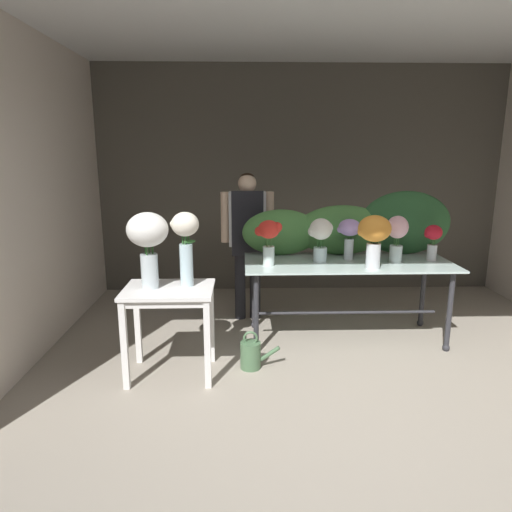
# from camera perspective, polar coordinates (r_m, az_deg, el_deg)

# --- Properties ---
(ground_plane) EXTENTS (8.17, 8.17, 0.00)m
(ground_plane) POSITION_cam_1_polar(r_m,az_deg,el_deg) (4.78, 7.91, -10.27)
(ground_plane) COLOR #9E9384
(wall_back) EXTENTS (5.42, 0.12, 2.95)m
(wall_back) POSITION_cam_1_polar(r_m,az_deg,el_deg) (6.24, 5.49, 9.26)
(wall_back) COLOR #5B564C
(wall_back) RESTS_ON ground
(wall_left) EXTENTS (0.12, 3.83, 2.95)m
(wall_left) POSITION_cam_1_polar(r_m,az_deg,el_deg) (4.75, -25.94, 6.87)
(wall_left) COLOR beige
(wall_left) RESTS_ON ground
(ceiling_slab) EXTENTS (5.54, 3.83, 0.12)m
(ceiling_slab) POSITION_cam_1_polar(r_m,az_deg,el_deg) (4.53, 9.24, 27.34)
(ceiling_slab) COLOR silver
(ceiling_slab) RESTS_ON wall_back
(display_table_glass) EXTENTS (2.02, 0.85, 0.82)m
(display_table_glass) POSITION_cam_1_polar(r_m,az_deg,el_deg) (4.63, 11.24, -2.13)
(display_table_glass) COLOR silver
(display_table_glass) RESTS_ON ground
(side_table_white) EXTENTS (0.74, 0.56, 0.77)m
(side_table_white) POSITION_cam_1_polar(r_m,az_deg,el_deg) (3.89, -10.74, -5.46)
(side_table_white) COLOR white
(side_table_white) RESTS_ON ground
(florist) EXTENTS (0.58, 0.24, 1.64)m
(florist) POSITION_cam_1_polar(r_m,az_deg,el_deg) (5.04, -1.08, 3.10)
(florist) COLOR #232328
(florist) RESTS_ON ground
(foliage_backdrop) EXTENTS (2.17, 0.24, 0.66)m
(foliage_backdrop) POSITION_cam_1_polar(r_m,az_deg,el_deg) (4.86, 12.02, 3.46)
(foliage_backdrop) COLOR #477F3D
(foliage_backdrop) RESTS_ON display_table_glass
(vase_ivory_anemones) EXTENTS (0.24, 0.22, 0.43)m
(vase_ivory_anemones) POSITION_cam_1_polar(r_m,az_deg,el_deg) (4.48, 8.04, 2.59)
(vase_ivory_anemones) COLOR silver
(vase_ivory_anemones) RESTS_ON display_table_glass
(vase_scarlet_stock) EXTENTS (0.26, 0.20, 0.43)m
(vase_scarlet_stock) POSITION_cam_1_polar(r_m,az_deg,el_deg) (4.30, 1.60, 2.41)
(vase_scarlet_stock) COLOR silver
(vase_scarlet_stock) RESTS_ON display_table_glass
(vase_lilac_peonies) EXTENTS (0.24, 0.22, 0.41)m
(vase_lilac_peonies) POSITION_cam_1_polar(r_m,az_deg,el_deg) (4.63, 11.54, 2.86)
(vase_lilac_peonies) COLOR silver
(vase_lilac_peonies) RESTS_ON display_table_glass
(vase_sunset_roses) EXTENTS (0.31, 0.30, 0.49)m
(vase_sunset_roses) POSITION_cam_1_polar(r_m,az_deg,el_deg) (4.32, 14.47, 2.63)
(vase_sunset_roses) COLOR silver
(vase_sunset_roses) RESTS_ON display_table_glass
(vase_blush_lilies) EXTENTS (0.21, 0.21, 0.46)m
(vase_blush_lilies) POSITION_cam_1_polar(r_m,az_deg,el_deg) (4.63, 17.13, 2.61)
(vase_blush_lilies) COLOR silver
(vase_blush_lilies) RESTS_ON display_table_glass
(vase_crimson_hydrangea) EXTENTS (0.18, 0.17, 0.36)m
(vase_crimson_hydrangea) POSITION_cam_1_polar(r_m,az_deg,el_deg) (4.82, 21.09, 2.00)
(vase_crimson_hydrangea) COLOR silver
(vase_crimson_hydrangea) RESTS_ON display_table_glass
(vase_white_roses_tall) EXTENTS (0.33, 0.33, 0.63)m
(vase_white_roses_tall) POSITION_cam_1_polar(r_m,az_deg,el_deg) (3.78, -13.28, 2.11)
(vase_white_roses_tall) COLOR silver
(vase_white_roses_tall) RESTS_ON side_table_white
(vase_cream_lisianthus_tall) EXTENTS (0.24, 0.22, 0.62)m
(vase_cream_lisianthus_tall) POSITION_cam_1_polar(r_m,az_deg,el_deg) (3.79, -8.75, 1.93)
(vase_cream_lisianthus_tall) COLOR silver
(vase_cream_lisianthus_tall) RESTS_ON side_table_white
(watering_can) EXTENTS (0.35, 0.18, 0.34)m
(watering_can) POSITION_cam_1_polar(r_m,az_deg,el_deg) (4.12, -0.61, -12.13)
(watering_can) COLOR #4C704C
(watering_can) RESTS_ON ground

